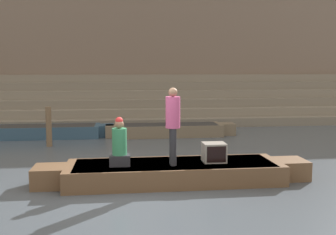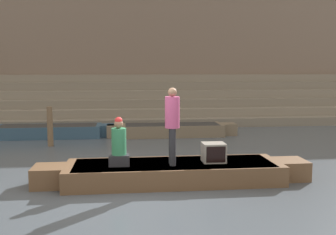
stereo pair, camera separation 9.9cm
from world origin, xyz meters
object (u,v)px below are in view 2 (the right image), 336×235
at_px(person_standing, 172,120).
at_px(moored_boat_shore, 48,131).
at_px(moored_boat_distant, 172,130).
at_px(mooring_post, 50,126).
at_px(person_rowing, 119,146).
at_px(tv_set, 214,152).
at_px(rowboat_main, 174,172).

height_order(person_standing, moored_boat_shore, person_standing).
height_order(moored_boat_distant, mooring_post, mooring_post).
height_order(person_rowing, mooring_post, person_rowing).
height_order(person_standing, tv_set, person_standing).
bearing_deg(rowboat_main, mooring_post, 124.61).
bearing_deg(mooring_post, person_standing, -53.97).
distance_m(rowboat_main, moored_boat_shore, 7.65).
relative_size(rowboat_main, moored_boat_shore, 1.24).
height_order(rowboat_main, person_rowing, person_rowing).
relative_size(moored_boat_shore, mooring_post, 3.78).
distance_m(tv_set, moored_boat_distant, 6.33).
relative_size(person_standing, tv_set, 3.34).
relative_size(rowboat_main, moored_boat_distant, 1.25).
height_order(rowboat_main, person_standing, person_standing).
xyz_separation_m(moored_boat_shore, mooring_post, (0.40, -1.80, 0.43)).
bearing_deg(person_standing, rowboat_main, 63.59).
distance_m(person_rowing, moored_boat_shore, 7.19).
bearing_deg(person_rowing, tv_set, 12.71).
bearing_deg(mooring_post, rowboat_main, -52.62).
height_order(rowboat_main, tv_set, tv_set).
xyz_separation_m(moored_boat_shore, moored_boat_distant, (4.74, -0.21, -0.00)).
relative_size(person_standing, moored_boat_shore, 0.34).
bearing_deg(moored_boat_distant, mooring_post, -160.12).
bearing_deg(person_rowing, mooring_post, 126.73).
relative_size(person_rowing, moored_boat_shore, 0.21).
bearing_deg(tv_set, mooring_post, 134.18).
bearing_deg(moored_boat_shore, person_rowing, -72.93).
bearing_deg(person_standing, tv_set, 1.67).
bearing_deg(mooring_post, person_rowing, -63.82).
xyz_separation_m(rowboat_main, person_rowing, (-1.24, -0.09, 0.65)).
bearing_deg(moored_boat_shore, tv_set, -58.57).
relative_size(person_rowing, tv_set, 2.10).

